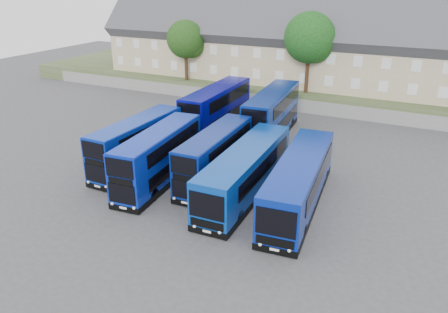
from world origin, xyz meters
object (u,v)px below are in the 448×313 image
(coach_east_a, at_px, (245,173))
(dd_front_left, at_px, (137,145))
(dd_front_mid, at_px, (159,158))
(tree_mid, at_px, (311,40))
(tree_west, at_px, (187,41))

(coach_east_a, bearing_deg, dd_front_left, 174.71)
(dd_front_mid, xyz_separation_m, tree_mid, (4.34, 24.56, 6.07))
(dd_front_mid, relative_size, coach_east_a, 0.82)
(dd_front_left, bearing_deg, tree_mid, 72.35)
(coach_east_a, xyz_separation_m, tree_west, (-18.32, 22.97, 5.36))
(coach_east_a, bearing_deg, tree_mid, 93.76)
(coach_east_a, relative_size, tree_west, 1.65)
(dd_front_left, bearing_deg, coach_east_a, -2.70)
(dd_front_mid, distance_m, tree_mid, 25.66)
(dd_front_left, relative_size, tree_west, 1.32)
(dd_front_mid, height_order, tree_mid, tree_mid)
(coach_east_a, bearing_deg, tree_west, 126.69)
(dd_front_left, distance_m, dd_front_mid, 3.66)
(tree_west, distance_m, tree_mid, 16.04)
(tree_mid, bearing_deg, dd_front_left, -108.34)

